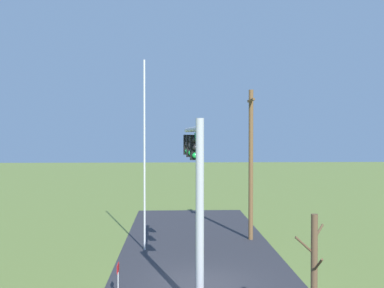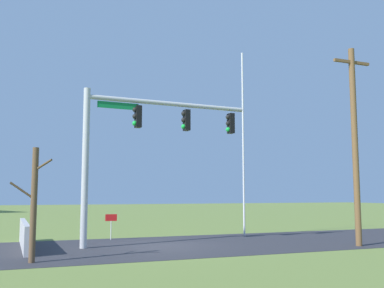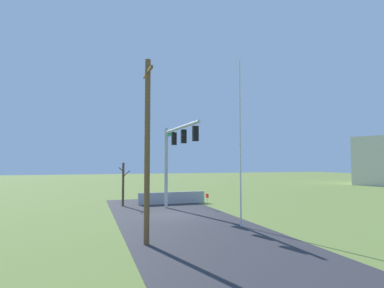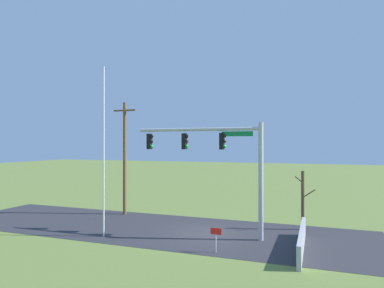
{
  "view_description": "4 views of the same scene",
  "coord_description": "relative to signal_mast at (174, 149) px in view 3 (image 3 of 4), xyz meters",
  "views": [
    {
      "loc": [
        19.05,
        -1.31,
        6.07
      ],
      "look_at": [
        -0.77,
        -0.51,
        5.63
      ],
      "focal_mm": 44.07,
      "sensor_mm": 36.0,
      "label": 1
    },
    {
      "loc": [
        6.18,
        18.27,
        2.17
      ],
      "look_at": [
        -1.35,
        -0.12,
        4.4
      ],
      "focal_mm": 41.97,
      "sensor_mm": 36.0,
      "label": 2
    },
    {
      "loc": [
        -21.95,
        5.71,
        3.74
      ],
      "look_at": [
        -0.82,
        -1.31,
        5.05
      ],
      "focal_mm": 29.19,
      "sensor_mm": 36.0,
      "label": 3
    },
    {
      "loc": [
        6.17,
        -19.46,
        5.34
      ],
      "look_at": [
        -0.78,
        -0.52,
        5.38
      ],
      "focal_mm": 31.71,
      "sensor_mm": 36.0,
      "label": 4
    }
  ],
  "objects": [
    {
      "name": "sidewalk_corner",
      "position": [
        3.28,
        0.07,
        -4.73
      ],
      "size": [
        6.0,
        6.0,
        0.01
      ],
      "primitive_type": "cube",
      "color": "#B7B5AD",
      "rests_on": "ground_plane"
    },
    {
      "name": "ground_plane",
      "position": [
        -1.0,
        0.48,
        -4.73
      ],
      "size": [
        160.0,
        160.0,
        0.0
      ],
      "primitive_type": "plane",
      "color": "olive"
    },
    {
      "name": "distant_building",
      "position": [
        17.06,
        -40.64,
        -0.77
      ],
      "size": [
        9.19,
        11.51,
        7.93
      ],
      "primitive_type": "cube",
      "rotation": [
        0.0,
        0.0,
        5.13
      ],
      "color": "beige",
      "rests_on": "ground_plane"
    },
    {
      "name": "road_surface",
      "position": [
        -5.0,
        0.48,
        -4.73
      ],
      "size": [
        28.0,
        8.0,
        0.01
      ],
      "primitive_type": "cube",
      "color": "#2D2D33",
      "rests_on": "ground_plane"
    },
    {
      "name": "utility_pole",
      "position": [
        -8.62,
        3.62,
        -0.28
      ],
      "size": [
        1.9,
        0.26,
        8.57
      ],
      "color": "brown",
      "rests_on": "ground_plane"
    },
    {
      "name": "retaining_fence",
      "position": [
        4.49,
        -1.02,
        -4.2
      ],
      "size": [
        0.2,
        6.14,
        1.06
      ],
      "primitive_type": "cube",
      "color": "#A8A8AD",
      "rests_on": "ground_plane"
    },
    {
      "name": "bare_tree",
      "position": [
        4.39,
        3.34,
        -2.83
      ],
      "size": [
        1.27,
        1.02,
        3.69
      ],
      "color": "brown",
      "rests_on": "ground_plane"
    },
    {
      "name": "signal_mast",
      "position": [
        0.0,
        0.0,
        0.0
      ],
      "size": [
        7.57,
        0.54,
        6.59
      ],
      "color": "#B2B5BA",
      "rests_on": "ground_plane"
    },
    {
      "name": "open_sign",
      "position": [
        0.53,
        -2.88,
        -3.83
      ],
      "size": [
        0.56,
        0.04,
        1.22
      ],
      "color": "silver",
      "rests_on": "ground_plane"
    },
    {
      "name": "flagpole",
      "position": [
        -6.41,
        -2.31,
        0.21
      ],
      "size": [
        0.1,
        0.1,
        9.89
      ],
      "primitive_type": "cylinder",
      "color": "silver",
      "rests_on": "ground_plane"
    }
  ]
}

